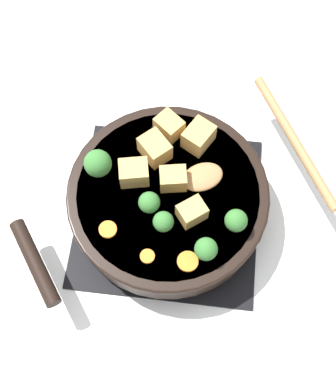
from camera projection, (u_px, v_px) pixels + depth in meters
name	position (u px, v px, depth m)	size (l,w,h in m)	color
ground_plane	(168.00, 212.00, 0.93)	(2.40, 2.40, 0.00)	white
front_burner_grate	(168.00, 209.00, 0.92)	(0.31, 0.31, 0.03)	black
skillet_pan	(167.00, 199.00, 0.87)	(0.37, 0.40, 0.06)	black
wooden_spoon	(258.00, 155.00, 0.87)	(0.24, 0.26, 0.02)	#A87A4C
tofu_cube_center_large	(169.00, 126.00, 0.88)	(0.04, 0.03, 0.03)	tan
tofu_cube_near_handle	(192.00, 212.00, 0.82)	(0.04, 0.03, 0.03)	tan
tofu_cube_east_chunk	(173.00, 179.00, 0.84)	(0.04, 0.03, 0.03)	tan
tofu_cube_west_chunk	(199.00, 137.00, 0.87)	(0.05, 0.04, 0.04)	tan
tofu_cube_back_piece	(134.00, 173.00, 0.84)	(0.05, 0.04, 0.04)	tan
tofu_cube_front_piece	(155.00, 148.00, 0.86)	(0.05, 0.04, 0.04)	tan
broccoli_floret_near_spoon	(162.00, 222.00, 0.80)	(0.03, 0.03, 0.04)	#709956
broccoli_floret_center_top	(206.00, 249.00, 0.79)	(0.04, 0.04, 0.04)	#709956
broccoli_floret_east_rim	(149.00, 203.00, 0.82)	(0.03, 0.03, 0.04)	#709956
broccoli_floret_west_rim	(236.00, 221.00, 0.80)	(0.04, 0.04, 0.04)	#709956
broccoli_floret_north_edge	(98.00, 164.00, 0.84)	(0.04, 0.04, 0.05)	#709956
carrot_slice_orange_thin	(147.00, 256.00, 0.80)	(0.02, 0.02, 0.01)	orange
carrot_slice_near_center	(108.00, 229.00, 0.82)	(0.03, 0.03, 0.01)	orange
carrot_slice_edge_slice	(188.00, 261.00, 0.80)	(0.03, 0.03, 0.01)	orange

